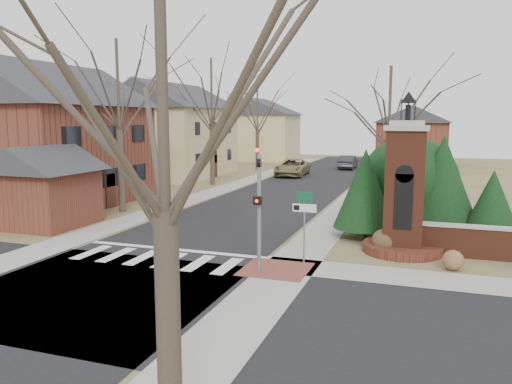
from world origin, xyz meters
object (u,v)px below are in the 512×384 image
at_px(traffic_signal_pole, 259,200).
at_px(sign_post, 304,213).
at_px(brick_gate_monument, 404,200).
at_px(distant_car, 348,162).
at_px(pickup_truck, 292,167).

relative_size(traffic_signal_pole, sign_post, 1.64).
distance_m(brick_gate_monument, distant_car, 35.02).
distance_m(traffic_signal_pole, sign_post, 2.02).
distance_m(traffic_signal_pole, distant_car, 38.76).
distance_m(pickup_truck, distant_car, 9.48).
bearing_deg(distant_car, traffic_signal_pole, 93.57).
bearing_deg(traffic_signal_pole, distant_car, 94.00).
height_order(traffic_signal_pole, pickup_truck, traffic_signal_pole).
bearing_deg(distant_car, brick_gate_monument, 101.78).
bearing_deg(distant_car, pickup_truck, 64.29).
relative_size(sign_post, distant_car, 0.60).
height_order(brick_gate_monument, distant_car, brick_gate_monument).
bearing_deg(brick_gate_monument, pickup_truck, 114.07).
xyz_separation_m(brick_gate_monument, distant_car, (-7.40, 34.21, -1.41)).
relative_size(pickup_truck, distant_car, 1.27).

